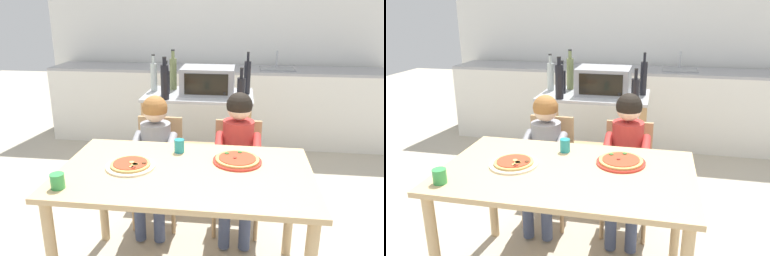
# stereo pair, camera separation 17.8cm
# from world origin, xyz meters

# --- Properties ---
(ground_plane) EXTENTS (11.94, 11.94, 0.00)m
(ground_plane) POSITION_xyz_m (0.00, 1.19, 0.00)
(ground_plane) COLOR #B7AD99
(back_wall_tiled) EXTENTS (4.52, 0.14, 2.70)m
(back_wall_tiled) POSITION_xyz_m (0.00, 3.04, 1.35)
(back_wall_tiled) COLOR white
(back_wall_tiled) RESTS_ON ground
(kitchen_counter) EXTENTS (4.07, 0.60, 1.11)m
(kitchen_counter) POSITION_xyz_m (0.00, 2.63, 0.46)
(kitchen_counter) COLOR silver
(kitchen_counter) RESTS_ON ground
(kitchen_island_cart) EXTENTS (0.96, 0.59, 0.88)m
(kitchen_island_cart) POSITION_xyz_m (-0.08, 1.36, 0.58)
(kitchen_island_cart) COLOR #B7BABF
(kitchen_island_cart) RESTS_ON ground
(toaster_oven) EXTENTS (0.46, 0.37, 0.24)m
(toaster_oven) POSITION_xyz_m (-0.00, 1.38, 1.00)
(toaster_oven) COLOR #999BA0
(toaster_oven) RESTS_ON kitchen_island_cart
(bottle_squat_spirits) EXTENTS (0.07, 0.07, 0.28)m
(bottle_squat_spirits) POSITION_xyz_m (0.29, 1.15, 0.99)
(bottle_squat_spirits) COLOR black
(bottle_squat_spirits) RESTS_ON kitchen_island_cart
(bottle_tall_green_wine) EXTENTS (0.06, 0.06, 0.37)m
(bottle_tall_green_wine) POSITION_xyz_m (0.34, 1.42, 1.03)
(bottle_tall_green_wine) COLOR black
(bottle_tall_green_wine) RESTS_ON kitchen_island_cart
(bottle_slim_sauce) EXTENTS (0.06, 0.06, 0.34)m
(bottle_slim_sauce) POSITION_xyz_m (-0.50, 1.42, 1.02)
(bottle_slim_sauce) COLOR #ADB7B2
(bottle_slim_sauce) RESTS_ON kitchen_island_cart
(bottle_clear_vinegar) EXTENTS (0.07, 0.07, 0.36)m
(bottle_clear_vinegar) POSITION_xyz_m (-0.34, 1.12, 1.03)
(bottle_clear_vinegar) COLOR black
(bottle_clear_vinegar) RESTS_ON kitchen_island_cart
(bottle_dark_olive_oil) EXTENTS (0.07, 0.07, 0.37)m
(bottle_dark_olive_oil) POSITION_xyz_m (-0.34, 1.51, 1.03)
(bottle_dark_olive_oil) COLOR olive
(bottle_dark_olive_oil) RESTS_ON kitchen_island_cart
(bottle_brown_beer) EXTENTS (0.06, 0.06, 0.29)m
(bottle_brown_beer) POSITION_xyz_m (-0.37, 1.33, 0.99)
(bottle_brown_beer) COLOR black
(bottle_brown_beer) RESTS_ON kitchen_island_cart
(dining_table) EXTENTS (1.41, 0.85, 0.76)m
(dining_table) POSITION_xyz_m (0.00, 0.00, 0.66)
(dining_table) COLOR tan
(dining_table) RESTS_ON ground
(dining_chair_left) EXTENTS (0.36, 0.36, 0.81)m
(dining_chair_left) POSITION_xyz_m (-0.31, 0.70, 0.48)
(dining_chair_left) COLOR tan
(dining_chair_left) RESTS_ON ground
(dining_chair_right) EXTENTS (0.36, 0.36, 0.81)m
(dining_chair_right) POSITION_xyz_m (0.29, 0.69, 0.48)
(dining_chair_right) COLOR tan
(dining_chair_right) RESTS_ON ground
(child_in_grey_shirt) EXTENTS (0.32, 0.42, 1.00)m
(child_in_grey_shirt) POSITION_xyz_m (-0.31, 0.58, 0.65)
(child_in_grey_shirt) COLOR #424C6B
(child_in_grey_shirt) RESTS_ON ground
(child_in_red_shirt) EXTENTS (0.32, 0.42, 1.05)m
(child_in_red_shirt) POSITION_xyz_m (0.29, 0.57, 0.67)
(child_in_red_shirt) COLOR #424C6B
(child_in_red_shirt) RESTS_ON ground
(pizza_plate_cream) EXTENTS (0.28, 0.28, 0.03)m
(pizza_plate_cream) POSITION_xyz_m (-0.31, 0.00, 0.77)
(pizza_plate_cream) COLOR beige
(pizza_plate_cream) RESTS_ON dining_table
(pizza_plate_red_rimmed) EXTENTS (0.29, 0.29, 0.03)m
(pizza_plate_red_rimmed) POSITION_xyz_m (0.29, 0.15, 0.77)
(pizza_plate_red_rimmed) COLOR red
(pizza_plate_red_rimmed) RESTS_ON dining_table
(drinking_cup_green) EXTENTS (0.07, 0.07, 0.08)m
(drinking_cup_green) POSITION_xyz_m (-0.60, -0.30, 0.80)
(drinking_cup_green) COLOR green
(drinking_cup_green) RESTS_ON dining_table
(drinking_cup_teal) EXTENTS (0.06, 0.06, 0.08)m
(drinking_cup_teal) POSITION_xyz_m (-0.07, 0.26, 0.80)
(drinking_cup_teal) COLOR teal
(drinking_cup_teal) RESTS_ON dining_table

